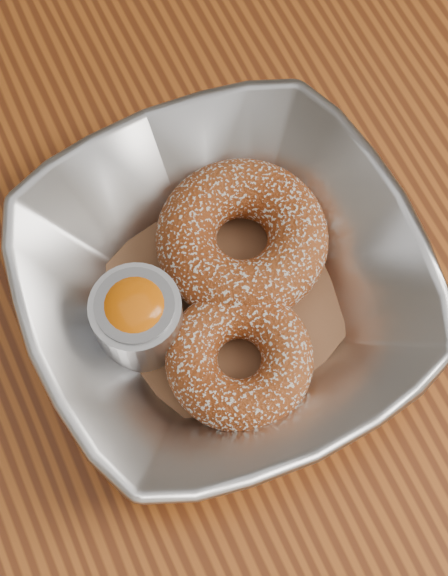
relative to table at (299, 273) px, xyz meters
name	(u,v)px	position (x,y,z in m)	size (l,w,h in m)	color
ground_plane	(263,441)	(0.00, 0.00, -0.65)	(4.00, 4.00, 0.00)	#565659
table	(299,273)	(0.00, 0.00, 0.00)	(1.20, 0.80, 0.75)	brown
serving_bowl	(224,289)	(-0.08, -0.03, 0.13)	(0.24, 0.24, 0.06)	#B5B7BC
parchment	(224,300)	(-0.08, -0.03, 0.11)	(0.14, 0.14, 0.00)	brown
donut_back	(242,238)	(-0.05, -0.01, 0.13)	(0.11, 0.11, 0.04)	brown
donut_front	(239,359)	(-0.09, -0.07, 0.12)	(0.09, 0.09, 0.03)	brown
ramekin	(137,317)	(-0.13, -0.03, 0.13)	(0.05, 0.05, 0.05)	#B5B7BC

